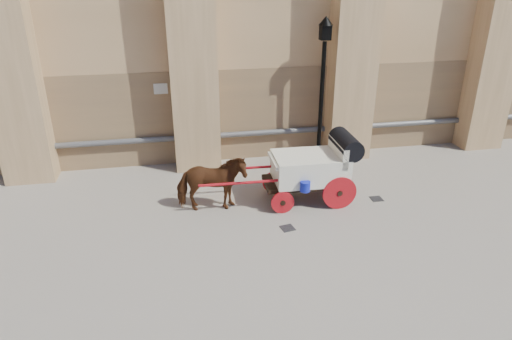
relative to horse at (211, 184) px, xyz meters
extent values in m
plane|color=gray|center=(0.86, -0.58, -0.76)|extent=(90.00, 90.00, 0.00)
cube|color=olive|center=(2.86, 3.57, 0.74)|extent=(44.00, 0.35, 3.00)
cylinder|color=#59595B|center=(2.86, 3.30, 0.14)|extent=(42.00, 0.18, 0.18)
cube|color=beige|center=(-1.14, 3.39, 1.74)|extent=(0.42, 0.04, 0.32)
imported|color=#5C3014|center=(0.00, 0.00, 0.00)|extent=(1.86, 0.94, 1.53)
cube|color=black|center=(2.56, 0.10, -0.20)|extent=(2.27, 1.08, 0.12)
cube|color=white|center=(2.67, 0.10, 0.20)|extent=(1.97, 1.33, 0.71)
cube|color=white|center=(3.43, 0.08, 0.61)|extent=(0.19, 1.28, 0.56)
cube|color=white|center=(1.80, 0.12, 0.46)|extent=(0.39, 1.13, 0.10)
cylinder|color=black|center=(3.63, 0.07, 0.81)|extent=(0.61, 1.29, 0.57)
cylinder|color=#B51119|center=(3.31, -0.55, -0.31)|extent=(0.92, 0.09, 0.92)
cylinder|color=#B51119|center=(3.35, 0.71, -0.31)|extent=(0.92, 0.09, 0.92)
cylinder|color=#B51119|center=(1.78, -0.51, -0.46)|extent=(0.61, 0.08, 0.61)
cylinder|color=#B51119|center=(1.82, 0.75, -0.46)|extent=(0.61, 0.08, 0.61)
cylinder|color=#B51119|center=(0.87, -0.31, 0.10)|extent=(2.45, 0.14, 0.07)
cylinder|color=#B51119|center=(0.90, 0.61, 0.10)|extent=(2.45, 0.14, 0.07)
cylinder|color=#1320B8|center=(2.34, -0.61, 0.00)|extent=(0.26, 0.26, 0.26)
cylinder|color=black|center=(3.76, 2.62, 1.18)|extent=(0.13, 0.13, 3.88)
cone|color=black|center=(3.76, 2.62, -0.57)|extent=(0.39, 0.39, 0.39)
cube|color=black|center=(3.76, 2.62, 3.39)|extent=(0.30, 0.30, 0.45)
cone|color=black|center=(3.76, 2.62, 3.71)|extent=(0.43, 0.43, 0.26)
cube|color=black|center=(1.72, -1.29, -0.76)|extent=(0.37, 0.37, 0.01)
cube|color=black|center=(4.54, -0.25, -0.76)|extent=(0.32, 0.32, 0.01)
camera|label=1|loc=(-0.88, -10.66, 5.11)|focal=32.00mm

